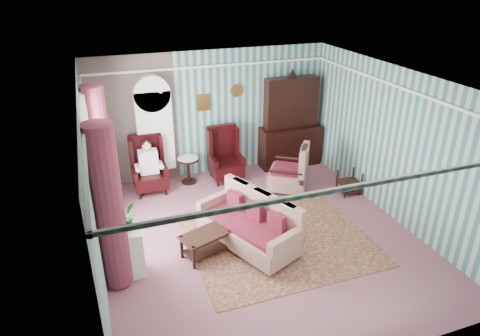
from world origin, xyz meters
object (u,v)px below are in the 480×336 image
object	(u,v)px
plant_stand	(126,255)
coffee_table	(206,244)
bookcase	(155,137)
nest_table	(349,182)
seated_woman	(149,167)
floral_armchair	(288,168)
round_side_table	(189,170)
wingback_right	(226,155)
wingback_left	(149,166)
sofa	(248,222)
dresser_hutch	(291,120)

from	to	relation	value
plant_stand	coffee_table	xyz separation A→B (m)	(1.34, 0.11, -0.19)
bookcase	nest_table	size ratio (longest dim) A/B	4.15
seated_woman	floral_armchair	bearing A→B (deg)	-18.26
round_side_table	wingback_right	bearing A→B (deg)	-10.01
wingback_left	nest_table	distance (m)	4.37
round_side_table	coffee_table	world-z (taller)	round_side_table
seated_woman	sofa	distance (m)	2.93
wingback_right	sofa	size ratio (longest dim) A/B	0.65
floral_armchair	round_side_table	bearing A→B (deg)	95.24
bookcase	plant_stand	world-z (taller)	bookcase
dresser_hutch	sofa	distance (m)	3.69
bookcase	seated_woman	bearing A→B (deg)	-122.66
dresser_hutch	nest_table	bearing A→B (deg)	-72.61
round_side_table	plant_stand	world-z (taller)	plant_stand
bookcase	round_side_table	distance (m)	1.07
sofa	floral_armchair	bearing A→B (deg)	-66.70
wingback_right	nest_table	distance (m)	2.81
plant_stand	sofa	size ratio (longest dim) A/B	0.42
wingback_left	round_side_table	distance (m)	0.97
plant_stand	dresser_hutch	bearing A→B (deg)	35.08
wingback_right	bookcase	bearing A→B (deg)	165.43
nest_table	sofa	bearing A→B (deg)	-158.89
wingback_left	wingback_right	world-z (taller)	same
seated_woman	floral_armchair	distance (m)	3.03
round_side_table	plant_stand	bearing A→B (deg)	-120.38
wingback_right	round_side_table	distance (m)	0.92
dresser_hutch	sofa	bearing A→B (deg)	-127.17
floral_armchair	dresser_hutch	bearing A→B (deg)	7.34
wingback_right	seated_woman	world-z (taller)	wingback_right
dresser_hutch	floral_armchair	bearing A→B (deg)	-116.96
sofa	floral_armchair	world-z (taller)	floral_armchair
wingback_left	seated_woman	xyz separation A→B (m)	(0.00, 0.00, -0.04)
sofa	wingback_right	bearing A→B (deg)	-32.93
nest_table	plant_stand	world-z (taller)	plant_stand
round_side_table	plant_stand	size ratio (longest dim) A/B	0.75
floral_armchair	wingback_left	bearing A→B (deg)	106.04
sofa	bookcase	bearing A→B (deg)	-3.96
seated_woman	plant_stand	bearing A→B (deg)	-106.22
round_side_table	plant_stand	distance (m)	3.36
round_side_table	seated_woman	bearing A→B (deg)	-170.54
plant_stand	sofa	xyz separation A→B (m)	(2.11, 0.14, 0.08)
bookcase	floral_armchair	xyz separation A→B (m)	(2.63, -1.34, -0.58)
floral_armchair	coffee_table	xyz separation A→B (m)	(-2.34, -1.69, -0.33)
wingback_left	floral_armchair	world-z (taller)	wingback_left
round_side_table	sofa	xyz separation A→B (m)	(0.41, -2.76, 0.18)
round_side_table	floral_armchair	distance (m)	2.28
wingback_right	round_side_table	size ratio (longest dim) A/B	2.08
seated_woman	round_side_table	bearing A→B (deg)	9.46
seated_woman	plant_stand	size ratio (longest dim) A/B	1.47
bookcase	dresser_hutch	world-z (taller)	dresser_hutch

